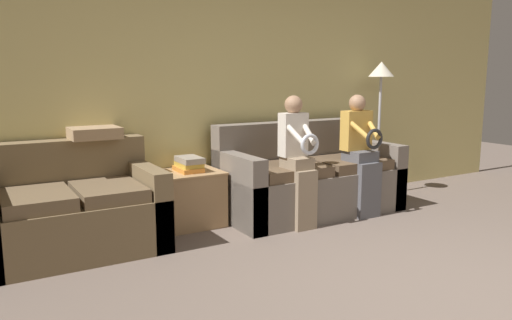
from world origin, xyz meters
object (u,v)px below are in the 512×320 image
couch_side (72,213)px  child_right_seated (361,150)px  couch_main (309,180)px  floor_lamp (381,85)px  side_shelf (189,198)px  book_stack (189,164)px  child_left_seated (298,155)px  throw_pillow (94,132)px

couch_side → child_right_seated: bearing=-8.0°
couch_side → couch_main: bearing=-1.0°
floor_lamp → side_shelf: bearing=179.4°
floor_lamp → book_stack: bearing=179.3°
child_left_seated → side_shelf: (-0.89, 0.57, -0.43)m
side_shelf → book_stack: book_stack is taller
floor_lamp → throw_pillow: size_ratio=3.78×
child_left_seated → book_stack: bearing=147.3°
book_stack → side_shelf: bearing=-148.7°
couch_side → throw_pillow: (0.29, 0.32, 0.63)m
couch_side → book_stack: 1.18m
child_left_seated → floor_lamp: 1.77m
couch_main → child_right_seated: bearing=-41.4°
child_left_seated → book_stack: size_ratio=3.92×
child_left_seated → floor_lamp: (1.57, 0.54, 0.63)m
side_shelf → child_right_seated: bearing=-18.6°
couch_main → child_left_seated: 0.64m
child_left_seated → book_stack: (-0.89, 0.57, -0.10)m
child_right_seated → side_shelf: child_right_seated is taller
side_shelf → throw_pillow: throw_pillow is taller
couch_side → floor_lamp: (3.59, 0.15, 1.01)m
couch_side → throw_pillow: 0.76m
child_right_seated → book_stack: bearing=161.3°
child_right_seated → couch_side: bearing=172.0°
floor_lamp → child_left_seated: bearing=-161.0°
couch_main → floor_lamp: bearing=9.2°
couch_side → child_left_seated: (2.02, -0.39, 0.38)m
child_right_seated → side_shelf: size_ratio=2.08×
side_shelf → book_stack: size_ratio=1.87×
child_left_seated → side_shelf: 1.14m
couch_main → throw_pillow: size_ratio=4.54×
side_shelf → throw_pillow: 1.09m
child_right_seated → child_left_seated: bearing=179.9°
couch_main → couch_side: size_ratio=1.36×
child_left_seated → side_shelf: bearing=147.5°
book_stack → floor_lamp: bearing=-0.7°
couch_side → child_left_seated: size_ratio=1.13×
couch_main → floor_lamp: size_ratio=1.20×
couch_main → throw_pillow: 2.25m
couch_main → book_stack: couch_main is taller
child_left_seated → side_shelf: child_left_seated is taller
child_right_seated → throw_pillow: child_right_seated is taller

